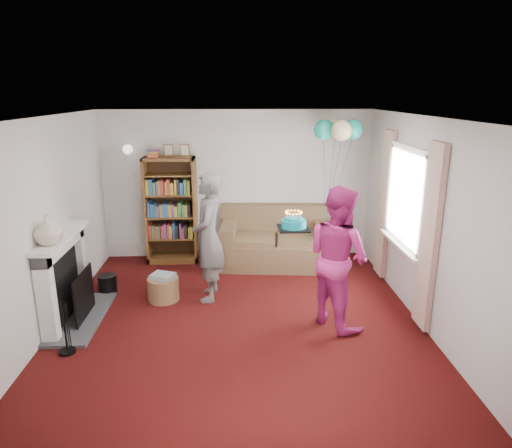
{
  "coord_description": "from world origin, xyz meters",
  "views": [
    {
      "loc": [
        -0.02,
        -5.11,
        2.77
      ],
      "look_at": [
        0.24,
        0.6,
        1.11
      ],
      "focal_mm": 32.0,
      "sensor_mm": 36.0,
      "label": 1
    }
  ],
  "objects_px": {
    "sofa": "(275,243)",
    "birthday_cake": "(294,224)",
    "bookcase": "(171,211)",
    "person_striped": "(208,237)",
    "person_magenta": "(338,257)"
  },
  "relations": [
    {
      "from": "sofa",
      "to": "birthday_cake",
      "type": "height_order",
      "value": "birthday_cake"
    },
    {
      "from": "bookcase",
      "to": "birthday_cake",
      "type": "distance_m",
      "value": 2.68
    },
    {
      "from": "sofa",
      "to": "person_striped",
      "type": "relative_size",
      "value": 1.01
    },
    {
      "from": "person_magenta",
      "to": "birthday_cake",
      "type": "distance_m",
      "value": 0.69
    },
    {
      "from": "person_striped",
      "to": "sofa",
      "type": "bearing_deg",
      "value": 144.06
    },
    {
      "from": "bookcase",
      "to": "person_magenta",
      "type": "bearing_deg",
      "value": -45.44
    },
    {
      "from": "bookcase",
      "to": "person_magenta",
      "type": "relative_size",
      "value": 1.13
    },
    {
      "from": "person_striped",
      "to": "birthday_cake",
      "type": "bearing_deg",
      "value": 70.36
    },
    {
      "from": "person_striped",
      "to": "birthday_cake",
      "type": "distance_m",
      "value": 1.22
    },
    {
      "from": "birthday_cake",
      "to": "bookcase",
      "type": "bearing_deg",
      "value": 132.25
    },
    {
      "from": "bookcase",
      "to": "sofa",
      "type": "distance_m",
      "value": 1.82
    },
    {
      "from": "bookcase",
      "to": "birthday_cake",
      "type": "height_order",
      "value": "bookcase"
    },
    {
      "from": "sofa",
      "to": "person_magenta",
      "type": "height_order",
      "value": "person_magenta"
    },
    {
      "from": "birthday_cake",
      "to": "person_striped",
      "type": "bearing_deg",
      "value": 158.05
    },
    {
      "from": "sofa",
      "to": "person_striped",
      "type": "height_order",
      "value": "person_striped"
    }
  ]
}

